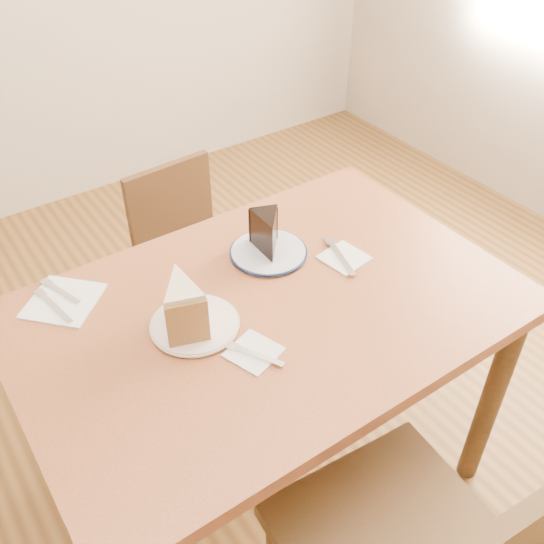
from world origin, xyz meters
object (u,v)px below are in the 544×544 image
(carrot_cake, at_px, (182,304))
(chocolate_cake, at_px, (268,236))
(chair_far, at_px, (194,263))
(table, at_px, (268,333))
(plate_navy, at_px, (268,252))
(plate_cream, at_px, (195,324))

(carrot_cake, height_order, chocolate_cake, carrot_cake)
(chair_far, bearing_deg, table, 75.90)
(chair_far, bearing_deg, plate_navy, 86.30)
(chair_far, xyz_separation_m, carrot_cake, (-0.31, -0.58, 0.40))
(table, xyz_separation_m, carrot_cake, (-0.20, 0.05, 0.17))
(table, distance_m, carrot_cake, 0.27)
(plate_cream, bearing_deg, table, -10.23)
(plate_navy, bearing_deg, plate_cream, -156.12)
(chair_far, relative_size, chocolate_cake, 7.10)
(plate_navy, xyz_separation_m, carrot_cake, (-0.31, -0.12, 0.06))
(plate_cream, xyz_separation_m, chocolate_cake, (0.29, 0.13, 0.05))
(chair_far, height_order, plate_navy, plate_navy)
(chair_far, bearing_deg, chocolate_cake, 85.94)
(carrot_cake, distance_m, chocolate_cake, 0.33)
(plate_navy, height_order, carrot_cake, carrot_cake)
(table, height_order, chocolate_cake, chocolate_cake)
(chair_far, distance_m, plate_cream, 0.74)
(plate_cream, height_order, chocolate_cake, chocolate_cake)
(chair_far, xyz_separation_m, chocolate_cake, (0.00, -0.46, 0.39))
(chair_far, bearing_deg, plate_cream, 59.52)
(table, xyz_separation_m, plate_navy, (0.11, 0.16, 0.10))
(chair_far, height_order, plate_cream, plate_cream)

